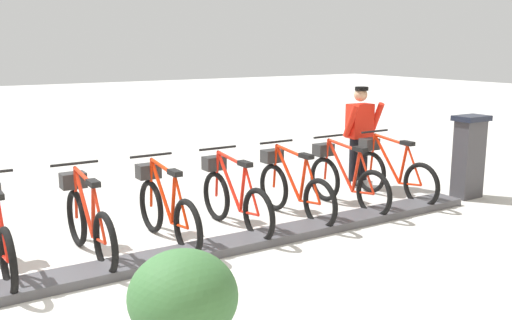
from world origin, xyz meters
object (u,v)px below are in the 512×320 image
(bike_docked_3, at_px, (233,197))
(bike_docked_5, at_px, (88,220))
(bike_docked_4, at_px, (166,208))
(payment_kiosk, at_px, (469,155))
(planter_bush, at_px, (183,311))
(bike_docked_1, at_px, (345,179))
(bike_docked_2, at_px, (292,187))
(worker_near_rack, at_px, (360,133))
(bike_docked_0, at_px, (391,171))

(bike_docked_3, distance_m, bike_docked_5, 1.86)
(bike_docked_4, distance_m, bike_docked_5, 0.93)
(payment_kiosk, xyz_separation_m, planter_bush, (-2.23, 5.86, -0.12))
(bike_docked_3, distance_m, planter_bush, 3.45)
(bike_docked_3, xyz_separation_m, bike_docked_4, (0.00, 0.93, 0.00))
(bike_docked_1, relative_size, bike_docked_3, 1.00)
(bike_docked_4, relative_size, planter_bush, 1.77)
(bike_docked_3, bearing_deg, bike_docked_4, 90.00)
(bike_docked_1, distance_m, bike_docked_3, 1.86)
(bike_docked_5, bearing_deg, bike_docked_2, -90.00)
(worker_near_rack, bearing_deg, bike_docked_5, 100.41)
(bike_docked_4, xyz_separation_m, worker_near_rack, (0.88, -3.86, 0.48))
(bike_docked_3, relative_size, worker_near_rack, 1.04)
(bike_docked_1, distance_m, bike_docked_5, 3.73)
(bike_docked_2, bearing_deg, planter_bush, 133.60)
(payment_kiosk, xyz_separation_m, bike_docked_3, (0.57, 3.85, -0.24))
(bike_docked_0, relative_size, bike_docked_3, 1.00)
(bike_docked_5, bearing_deg, bike_docked_0, -90.00)
(planter_bush, bearing_deg, bike_docked_2, -46.40)
(worker_near_rack, xyz_separation_m, planter_bush, (-3.68, 4.94, -0.37))
(bike_docked_5, distance_m, planter_bush, 2.81)
(bike_docked_1, height_order, bike_docked_2, same)
(payment_kiosk, height_order, planter_bush, payment_kiosk)
(bike_docked_1, height_order, bike_docked_4, same)
(bike_docked_3, bearing_deg, worker_near_rack, -73.27)
(payment_kiosk, relative_size, bike_docked_2, 0.74)
(bike_docked_1, bearing_deg, worker_near_rack, -50.42)
(payment_kiosk, relative_size, bike_docked_0, 0.74)
(bike_docked_4, bearing_deg, planter_bush, 158.93)
(payment_kiosk, xyz_separation_m, bike_docked_0, (0.57, 1.05, -0.24))
(payment_kiosk, relative_size, bike_docked_4, 0.74)
(bike_docked_4, distance_m, worker_near_rack, 3.99)
(bike_docked_2, bearing_deg, bike_docked_0, -90.00)
(bike_docked_2, relative_size, planter_bush, 1.77)
(bike_docked_2, xyz_separation_m, worker_near_rack, (0.88, -2.00, 0.48))
(bike_docked_0, height_order, bike_docked_1, same)
(payment_kiosk, height_order, bike_docked_2, payment_kiosk)
(bike_docked_3, relative_size, bike_docked_5, 1.00)
(bike_docked_3, relative_size, bike_docked_4, 1.00)
(bike_docked_3, height_order, worker_near_rack, worker_near_rack)
(bike_docked_4, bearing_deg, bike_docked_2, -90.00)
(bike_docked_0, xyz_separation_m, planter_bush, (-2.80, 4.81, 0.11))
(bike_docked_5, bearing_deg, bike_docked_3, -90.00)
(bike_docked_4, bearing_deg, payment_kiosk, -96.82)
(bike_docked_4, xyz_separation_m, bike_docked_5, (0.00, 0.93, 0.00))
(payment_kiosk, xyz_separation_m, worker_near_rack, (1.45, 0.92, 0.24))
(bike_docked_0, xyz_separation_m, bike_docked_2, (0.00, 1.86, 0.00))
(bike_docked_0, bearing_deg, bike_docked_4, 90.00)
(payment_kiosk, height_order, bike_docked_5, payment_kiosk)
(bike_docked_1, xyz_separation_m, worker_near_rack, (0.88, -1.06, 0.48))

